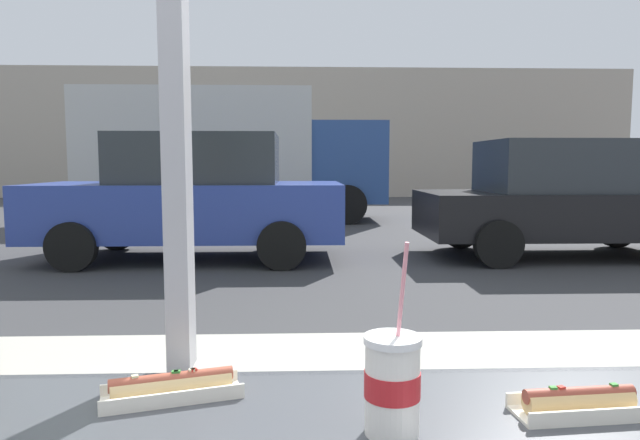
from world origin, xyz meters
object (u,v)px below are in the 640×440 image
hotdog_tray_near (579,402)px  hotdog_tray_far (172,387)px  box_truck (228,151)px  parked_car_black (564,199)px  soda_cup_right (392,383)px  parked_car_blue (192,197)px

hotdog_tray_near → hotdog_tray_far: bearing=172.6°
box_truck → parked_car_black: bearing=-44.9°
soda_cup_right → hotdog_tray_near: soda_cup_right is taller
hotdog_tray_near → parked_car_blue: (-2.03, 7.23, -0.05)m
soda_cup_right → hotdog_tray_far: size_ratio=1.18×
soda_cup_right → parked_car_blue: 7.48m
hotdog_tray_far → parked_car_black: size_ratio=0.07×
soda_cup_right → parked_car_blue: parked_car_blue is taller
hotdog_tray_near → parked_car_black: parked_car_black is taller
soda_cup_right → hotdog_tray_far: (-0.39, 0.15, -0.06)m
hotdog_tray_near → hotdog_tray_far: size_ratio=0.87×
soda_cup_right → box_truck: box_truck is taller
parked_car_blue → parked_car_black: parked_car_blue is taller
box_truck → parked_car_blue: bearing=-88.1°
parked_car_black → hotdog_tray_far: bearing=-120.2°
soda_cup_right → hotdog_tray_near: (0.34, 0.06, -0.06)m
soda_cup_right → hotdog_tray_near: 0.35m
soda_cup_right → parked_car_black: (3.75, 7.29, -0.16)m
hotdog_tray_near → parked_car_blue: bearing=105.7°
hotdog_tray_far → parked_car_black: (4.15, 7.13, -0.09)m
soda_cup_right → parked_car_black: size_ratio=0.08×
hotdog_tray_near → hotdog_tray_far: 0.75m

